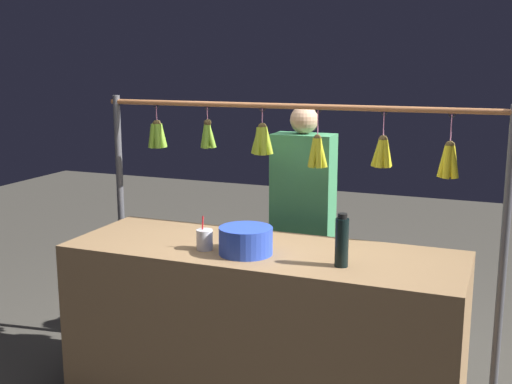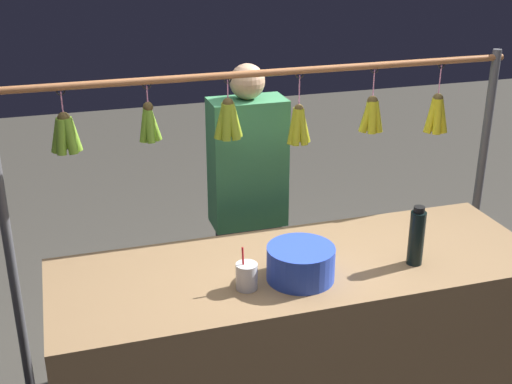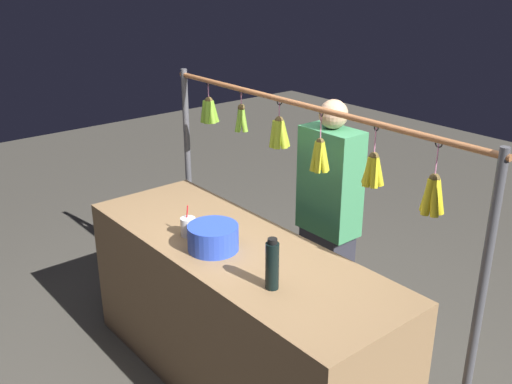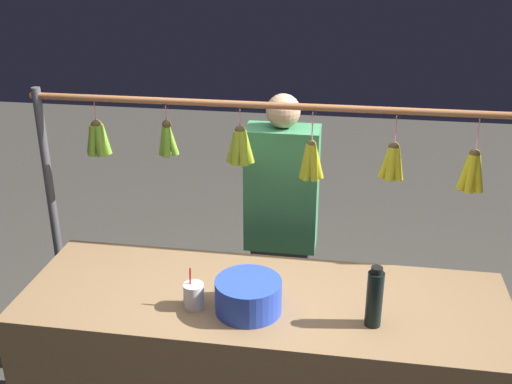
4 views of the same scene
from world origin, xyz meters
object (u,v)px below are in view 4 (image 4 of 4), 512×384
Objects in this scene: water_bottle at (374,298)px; blue_bucket at (248,296)px; drink_cup at (194,295)px; vendor_person at (281,239)px.

blue_bucket is at bearing -2.27° from water_bottle.
water_bottle reaches higher than drink_cup.
drink_cup is (0.23, 0.01, -0.02)m from blue_bucket.
vendor_person reaches higher than drink_cup.
blue_bucket is 0.88m from vendor_person.
water_bottle is 0.16× the size of vendor_person.
vendor_person is (-0.26, -0.87, -0.16)m from drink_cup.
vendor_person is at bearing -61.73° from water_bottle.
drink_cup is at bearing 2.45° from blue_bucket.
vendor_person reaches higher than blue_bucket.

